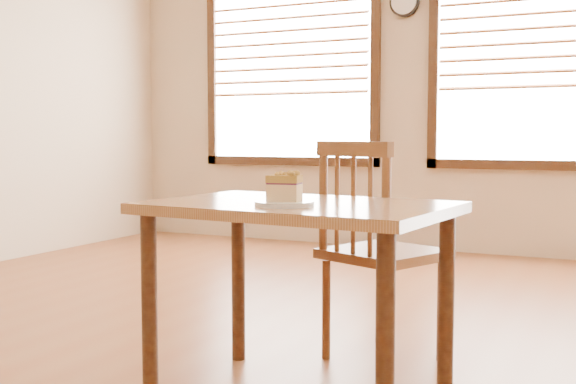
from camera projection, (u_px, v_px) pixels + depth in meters
The scene contains 7 objects.
window_left at pixel (290, 48), 6.71m from camera, with size 1.76×0.10×1.96m.
window_right at pixel (538, 34), 5.77m from camera, with size 1.76×0.10×1.96m.
wall_clock at pixel (404, 2), 6.20m from camera, with size 0.26×0.05×0.26m.
cafe_table_main at pixel (299, 232), 2.69m from camera, with size 1.15×0.82×0.75m.
cafe_chair_main at pixel (378, 250), 3.15m from camera, with size 0.58×0.58×0.98m.
plate at pixel (284, 204), 2.54m from camera, with size 0.21×0.21×0.02m.
cake_slice at pixel (284, 186), 2.53m from camera, with size 0.13×0.10×0.11m.
Camera 1 is at (1.01, -2.18, 1.00)m, focal length 45.00 mm.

